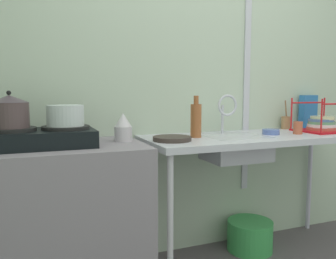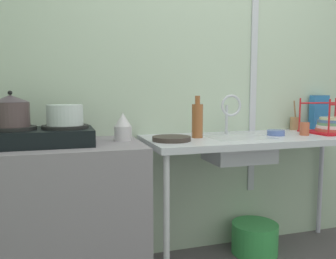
% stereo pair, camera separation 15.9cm
% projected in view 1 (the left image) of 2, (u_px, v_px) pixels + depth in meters
% --- Properties ---
extents(wall_back, '(4.46, 0.10, 2.75)m').
position_uv_depth(wall_back, '(193.00, 65.00, 2.55)').
color(wall_back, '#B6C7AF').
rests_on(wall_back, ground).
extents(wall_metal_strip, '(0.05, 0.01, 2.20)m').
position_uv_depth(wall_metal_strip, '(247.00, 48.00, 2.64)').
color(wall_metal_strip, silver).
extents(counter_concrete, '(1.29, 0.61, 0.88)m').
position_uv_depth(counter_concrete, '(29.00, 227.00, 1.90)').
color(counter_concrete, gray).
rests_on(counter_concrete, ground).
extents(counter_sink, '(1.58, 0.61, 0.88)m').
position_uv_depth(counter_sink, '(256.00, 144.00, 2.40)').
color(counter_sink, silver).
rests_on(counter_sink, ground).
extents(stove, '(0.58, 0.36, 0.11)m').
position_uv_depth(stove, '(39.00, 137.00, 1.87)').
color(stove, black).
rests_on(stove, counter_concrete).
extents(pot_on_left_burner, '(0.20, 0.20, 0.20)m').
position_uv_depth(pot_on_left_burner, '(10.00, 111.00, 1.80)').
color(pot_on_left_burner, '#4D3B3D').
rests_on(pot_on_left_burner, stove).
extents(pot_on_right_burner, '(0.20, 0.20, 0.12)m').
position_uv_depth(pot_on_right_burner, '(65.00, 115.00, 1.91)').
color(pot_on_right_burner, silver).
rests_on(pot_on_right_burner, stove).
extents(percolator, '(0.11, 0.11, 0.17)m').
position_uv_depth(percolator, '(123.00, 128.00, 2.08)').
color(percolator, silver).
rests_on(percolator, counter_concrete).
extents(sink_basin, '(0.41, 0.31, 0.16)m').
position_uv_depth(sink_basin, '(236.00, 148.00, 2.33)').
color(sink_basin, silver).
rests_on(sink_basin, counter_sink).
extents(faucet, '(0.15, 0.09, 0.28)m').
position_uv_depth(faucet, '(227.00, 108.00, 2.42)').
color(faucet, silver).
rests_on(faucet, counter_sink).
extents(frying_pan, '(0.24, 0.24, 0.03)m').
position_uv_depth(frying_pan, '(172.00, 139.00, 2.11)').
color(frying_pan, '#382E28').
rests_on(frying_pan, counter_sink).
extents(dish_rack, '(0.35, 0.32, 0.25)m').
position_uv_depth(dish_rack, '(322.00, 125.00, 2.59)').
color(dish_rack, red).
rests_on(dish_rack, counter_sink).
extents(cup_by_rack, '(0.06, 0.06, 0.09)m').
position_uv_depth(cup_by_rack, '(298.00, 128.00, 2.44)').
color(cup_by_rack, '#B7573B').
rests_on(cup_by_rack, counter_sink).
extents(small_bowl_on_drainboard, '(0.12, 0.12, 0.04)m').
position_uv_depth(small_bowl_on_drainboard, '(271.00, 132.00, 2.43)').
color(small_bowl_on_drainboard, '#586EB8').
rests_on(small_bowl_on_drainboard, counter_sink).
extents(bottle_by_sink, '(0.07, 0.07, 0.27)m').
position_uv_depth(bottle_by_sink, '(196.00, 120.00, 2.25)').
color(bottle_by_sink, '#98542D').
rests_on(bottle_by_sink, counter_sink).
extents(cereal_box, '(0.16, 0.07, 0.27)m').
position_uv_depth(cereal_box, '(308.00, 111.00, 2.87)').
color(cereal_box, '#2A70B9').
rests_on(cereal_box, counter_sink).
extents(utensil_jar, '(0.07, 0.07, 0.23)m').
position_uv_depth(utensil_jar, '(286.00, 122.00, 2.78)').
color(utensil_jar, '#A1774D').
rests_on(utensil_jar, counter_sink).
extents(bucket_on_floor, '(0.34, 0.34, 0.22)m').
position_uv_depth(bucket_on_floor, '(250.00, 235.00, 2.58)').
color(bucket_on_floor, green).
rests_on(bucket_on_floor, ground).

